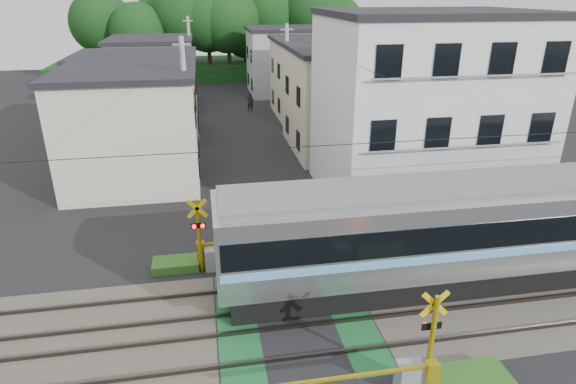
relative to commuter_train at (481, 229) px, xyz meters
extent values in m
plane|color=black|center=(-7.14, -1.20, -2.11)|extent=(120.00, 120.00, 0.00)
cube|color=#47423A|center=(-7.14, -1.20, -2.11)|extent=(120.00, 6.00, 0.00)
cube|color=black|center=(-7.14, -1.20, -2.11)|extent=(5.20, 120.00, 0.00)
cube|color=#145126|center=(-9.04, -1.20, -2.11)|extent=(1.30, 6.00, 0.00)
cube|color=#145126|center=(-5.24, -1.20, -2.11)|extent=(1.30, 6.00, 0.00)
cube|color=#3F3833|center=(-7.14, -3.10, -2.04)|extent=(120.00, 0.08, 0.14)
cube|color=#3F3833|center=(-7.14, -1.70, -2.04)|extent=(120.00, 0.08, 0.14)
cube|color=#3F3833|center=(-7.14, -0.70, -2.04)|extent=(120.00, 0.08, 0.14)
cube|color=#3F3833|center=(-7.14, 0.70, -2.04)|extent=(120.00, 0.08, 0.14)
cube|color=black|center=(0.01, 0.00, -1.63)|extent=(18.48, 2.55, 0.96)
cube|color=black|center=(-6.73, 0.00, -1.79)|extent=(2.57, 2.35, 0.64)
cube|color=#AEB3B7|center=(0.01, 0.00, 0.24)|extent=(19.25, 3.00, 2.78)
cube|color=black|center=(0.01, 0.00, 0.57)|extent=(18.95, 3.04, 0.95)
cube|color=#5FABF0|center=(0.01, 0.00, -0.15)|extent=(19.06, 3.03, 0.30)
cube|color=slate|center=(0.01, 0.00, 1.76)|extent=(18.87, 2.46, 0.26)
cube|color=black|center=(-9.56, 0.00, 0.66)|extent=(0.10, 2.58, 1.67)
cylinder|color=yellow|center=(-4.14, -4.80, -0.61)|extent=(0.14, 0.14, 3.00)
cube|color=yellow|center=(-4.14, -4.70, 0.59)|extent=(0.77, 0.05, 0.77)
cube|color=yellow|center=(-4.14, -4.70, 0.59)|extent=(0.77, 0.05, 0.77)
cube|color=black|center=(-4.14, -4.70, -0.11)|extent=(0.55, 0.05, 0.20)
sphere|color=#FF0C07|center=(-4.30, -4.64, -0.11)|extent=(0.16, 0.16, 0.16)
sphere|color=#FF0C07|center=(-3.98, -4.64, -0.11)|extent=(0.16, 0.16, 0.16)
cube|color=gray|center=(-4.64, -4.80, -1.66)|extent=(0.70, 0.50, 0.90)
cube|color=yellow|center=(-4.14, -5.05, -1.56)|extent=(0.30, 0.30, 1.10)
cube|color=yellow|center=(-6.39, -5.05, -1.11)|extent=(4.20, 0.08, 0.08)
cylinder|color=yellow|center=(-10.14, 2.40, -0.61)|extent=(0.14, 0.14, 3.00)
cube|color=yellow|center=(-10.14, 2.30, 0.59)|extent=(0.77, 0.05, 0.77)
cube|color=yellow|center=(-10.14, 2.30, 0.59)|extent=(0.77, 0.05, 0.77)
cube|color=black|center=(-10.14, 2.30, -0.11)|extent=(0.55, 0.05, 0.20)
sphere|color=#FF0C07|center=(-10.30, 2.24, -0.11)|extent=(0.16, 0.16, 0.16)
sphere|color=#FF0C07|center=(-9.98, 2.24, -0.11)|extent=(0.16, 0.16, 0.16)
cube|color=gray|center=(-9.64, 2.40, -1.66)|extent=(0.70, 0.50, 0.90)
cube|color=yellow|center=(-10.14, 2.65, -1.56)|extent=(0.30, 0.30, 1.10)
cube|color=yellow|center=(-7.89, 2.65, -1.11)|extent=(4.20, 0.08, 0.08)
cube|color=silver|center=(1.36, 8.30, 2.39)|extent=(10.00, 8.00, 9.00)
cube|color=black|center=(1.36, 8.30, 7.04)|extent=(10.20, 8.16, 0.30)
cube|color=black|center=(-2.34, 4.27, -0.61)|extent=(1.10, 0.06, 1.40)
cube|color=black|center=(0.11, 4.27, -0.61)|extent=(1.10, 0.06, 1.40)
cube|color=black|center=(2.56, 4.27, -0.61)|extent=(1.10, 0.06, 1.40)
cube|color=black|center=(5.01, 4.27, -0.61)|extent=(1.10, 0.06, 1.40)
cube|color=gray|center=(1.36, 4.05, -1.21)|extent=(9.00, 0.06, 0.08)
cube|color=black|center=(-2.34, 4.27, 2.39)|extent=(1.10, 0.06, 1.40)
cube|color=black|center=(0.11, 4.27, 2.39)|extent=(1.10, 0.06, 1.40)
cube|color=black|center=(2.56, 4.27, 2.39)|extent=(1.10, 0.06, 1.40)
cube|color=black|center=(5.01, 4.27, 2.39)|extent=(1.10, 0.06, 1.40)
cube|color=gray|center=(1.36, 4.05, 1.79)|extent=(9.00, 0.06, 0.08)
cube|color=black|center=(-2.34, 4.27, 5.39)|extent=(1.10, 0.06, 1.40)
cube|color=black|center=(0.11, 4.27, 5.39)|extent=(1.10, 0.06, 1.40)
cube|color=black|center=(2.56, 4.27, 5.39)|extent=(1.10, 0.06, 1.40)
cube|color=black|center=(5.01, 4.27, 5.39)|extent=(1.10, 0.06, 1.40)
cube|color=gray|center=(1.36, 4.05, 4.79)|extent=(9.00, 0.06, 0.08)
cube|color=beige|center=(-13.64, 12.80, 0.89)|extent=(7.00, 7.00, 6.00)
cube|color=black|center=(-13.64, 12.80, 4.04)|extent=(7.35, 7.35, 0.30)
cube|color=black|center=(-10.11, 11.05, -0.81)|extent=(0.06, 1.00, 1.20)
cube|color=black|center=(-10.11, 14.55, -0.81)|extent=(0.06, 1.00, 1.20)
cube|color=black|center=(-10.11, 11.05, 1.99)|extent=(0.06, 1.00, 1.20)
cube|color=black|center=(-10.11, 14.55, 1.99)|extent=(0.06, 1.00, 1.20)
cube|color=beige|center=(-0.34, 16.80, 1.14)|extent=(7.00, 8.00, 6.50)
cube|color=black|center=(-0.34, 16.80, 4.54)|extent=(7.35, 8.40, 0.30)
cube|color=black|center=(-3.87, 14.80, -0.81)|extent=(0.06, 1.00, 1.20)
cube|color=black|center=(-3.87, 18.80, -0.81)|extent=(0.06, 1.00, 1.20)
cube|color=black|center=(-3.87, 14.80, 1.99)|extent=(0.06, 1.00, 1.20)
cube|color=black|center=(-3.87, 18.80, 1.99)|extent=(0.06, 1.00, 1.20)
cube|color=tan|center=(-14.14, 21.80, 0.79)|extent=(8.00, 7.00, 5.80)
cube|color=black|center=(-14.14, 21.80, 3.84)|extent=(8.40, 7.35, 0.30)
cube|color=black|center=(-10.11, 20.05, -0.81)|extent=(0.06, 1.00, 1.20)
cube|color=black|center=(-10.11, 23.55, -0.81)|extent=(0.06, 1.00, 1.20)
cube|color=black|center=(-10.11, 20.05, 1.99)|extent=(0.06, 1.00, 1.20)
cube|color=black|center=(-10.11, 23.55, 1.99)|extent=(0.06, 1.00, 1.20)
cube|color=beige|center=(0.06, 26.80, 0.99)|extent=(7.00, 7.00, 6.20)
cube|color=black|center=(0.06, 26.80, 4.24)|extent=(7.35, 7.35, 0.30)
cube|color=black|center=(-3.47, 25.05, -0.81)|extent=(0.06, 1.00, 1.20)
cube|color=black|center=(-3.47, 28.55, -0.81)|extent=(0.06, 1.00, 1.20)
cube|color=black|center=(-3.47, 25.05, 1.99)|extent=(0.06, 1.00, 1.20)
cube|color=black|center=(-3.47, 28.55, 1.99)|extent=(0.06, 1.00, 1.20)
cube|color=#9FA1A4|center=(-13.94, 31.80, 0.89)|extent=(7.00, 8.00, 6.00)
cube|color=black|center=(-13.94, 31.80, 4.04)|extent=(7.35, 8.40, 0.30)
cube|color=black|center=(-10.41, 29.80, -0.81)|extent=(0.06, 1.00, 1.20)
cube|color=black|center=(-10.41, 33.80, -0.81)|extent=(0.06, 1.00, 1.20)
cube|color=black|center=(-10.41, 29.80, 1.99)|extent=(0.06, 1.00, 1.20)
cube|color=black|center=(-10.41, 33.80, 1.99)|extent=(0.06, 1.00, 1.20)
cube|color=#9FA1A4|center=(-0.64, 36.80, 1.09)|extent=(8.00, 7.00, 6.40)
cube|color=black|center=(-0.64, 36.80, 4.44)|extent=(8.40, 7.35, 0.30)
cube|color=black|center=(-4.67, 35.05, -0.81)|extent=(0.06, 1.00, 1.20)
cube|color=black|center=(-4.67, 38.55, -0.81)|extent=(0.06, 1.00, 1.20)
cube|color=black|center=(-4.67, 35.05, 1.99)|extent=(0.06, 1.00, 1.20)
cube|color=black|center=(-4.67, 38.55, 1.99)|extent=(0.06, 1.00, 1.20)
cube|color=#133B14|center=(-7.14, 48.80, -1.11)|extent=(40.00, 10.00, 2.00)
cylinder|color=#332114|center=(-20.71, 47.78, 0.45)|extent=(0.50, 0.50, 5.12)
sphere|color=#133B14|center=(-20.71, 47.78, 4.54)|extent=(7.17, 7.17, 7.17)
cylinder|color=#332114|center=(-18.53, 49.03, 0.12)|extent=(0.50, 0.50, 4.46)
sphere|color=#133B14|center=(-18.53, 49.03, 3.68)|extent=(6.25, 6.25, 6.25)
cylinder|color=#332114|center=(-16.36, 45.08, 0.14)|extent=(0.50, 0.50, 4.51)
sphere|color=#133B14|center=(-16.36, 45.08, 3.74)|extent=(6.31, 6.31, 6.31)
cylinder|color=#332114|center=(-14.11, 48.88, 0.35)|extent=(0.50, 0.50, 4.93)
sphere|color=#133B14|center=(-14.11, 48.88, 4.30)|extent=(6.91, 6.91, 6.91)
cylinder|color=#332114|center=(-11.07, 46.66, 0.74)|extent=(0.50, 0.50, 5.70)
sphere|color=#133B14|center=(-11.07, 46.66, 5.30)|extent=(7.99, 7.99, 7.99)
cylinder|color=#332114|center=(-8.54, 46.09, 0.61)|extent=(0.50, 0.50, 5.45)
sphere|color=#133B14|center=(-8.54, 46.09, 4.97)|extent=(7.63, 7.63, 7.63)
cylinder|color=#332114|center=(-6.22, 45.39, 0.54)|extent=(0.50, 0.50, 5.31)
sphere|color=#133B14|center=(-6.22, 45.39, 4.79)|extent=(7.43, 7.43, 7.43)
cylinder|color=#332114|center=(-4.10, 47.24, -0.10)|extent=(0.50, 0.50, 4.02)
sphere|color=#133B14|center=(-4.10, 47.24, 3.11)|extent=(5.63, 5.63, 5.63)
cylinder|color=#332114|center=(-1.07, 48.06, 0.76)|extent=(0.50, 0.50, 5.75)
sphere|color=#133B14|center=(-1.07, 48.06, 5.36)|extent=(8.05, 8.05, 8.05)
cylinder|color=#332114|center=(1.65, 47.78, 0.10)|extent=(0.50, 0.50, 4.43)
sphere|color=#133B14|center=(1.65, 47.78, 3.64)|extent=(6.20, 6.20, 6.20)
cylinder|color=#332114|center=(4.18, 47.07, 0.88)|extent=(0.50, 0.50, 6.00)
sphere|color=#133B14|center=(4.18, 47.07, 5.68)|extent=(8.40, 8.40, 8.40)
cylinder|color=#332114|center=(7.05, 46.41, 0.31)|extent=(0.50, 0.50, 4.84)
sphere|color=#133B14|center=(7.05, 46.41, 4.18)|extent=(6.78, 6.78, 6.78)
cube|color=black|center=(-1.14, 0.00, 3.49)|extent=(60.00, 0.02, 0.02)
cylinder|color=#A5A5A0|center=(-10.54, 11.80, 1.89)|extent=(0.26, 0.26, 8.00)
cube|color=#A5A5A0|center=(-10.54, 11.80, 5.49)|extent=(0.90, 0.08, 0.08)
cylinder|color=#A5A5A0|center=(-3.54, 20.80, 1.89)|extent=(0.26, 0.26, 8.00)
cube|color=#A5A5A0|center=(-3.54, 20.80, 5.49)|extent=(0.90, 0.08, 0.08)
cylinder|color=#A5A5A0|center=(-10.54, 32.80, 1.89)|extent=(0.26, 0.26, 8.00)
cube|color=#A5A5A0|center=(-10.54, 32.80, 5.49)|extent=(0.90, 0.08, 0.08)
cube|color=black|center=(-10.54, 22.30, 5.29)|extent=(0.02, 42.00, 0.02)
cube|color=black|center=(-3.54, 22.30, 5.29)|extent=(0.02, 42.00, 0.02)
imported|color=black|center=(-5.48, 29.03, -1.29)|extent=(0.69, 0.55, 1.65)
cube|color=#2D5E1E|center=(-2.94, -5.00, -1.91)|extent=(2.20, 1.20, 0.40)
cube|color=#2D5E1E|center=(-11.14, 2.70, -1.93)|extent=(1.80, 1.00, 0.36)
cube|color=#2D5E1E|center=(-2.54, 2.00, -1.96)|extent=(1.50, 0.90, 0.30)
camera|label=1|loc=(-9.64, -14.14, 8.01)|focal=30.00mm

